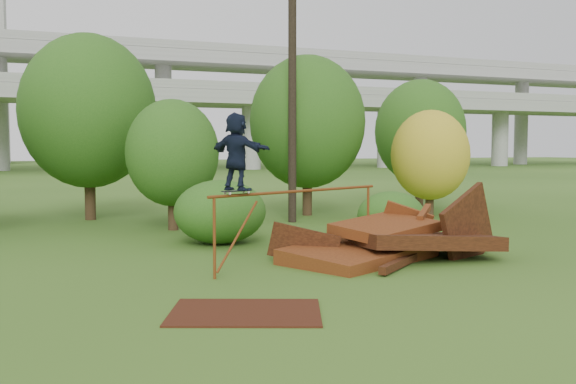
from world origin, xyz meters
name	(u,v)px	position (x,y,z in m)	size (l,w,h in m)	color
ground	(364,279)	(0.00, 0.00, 0.00)	(240.00, 240.00, 0.00)	#2D5116
scrap_pile	(392,243)	(1.69, 1.77, 0.38)	(5.68, 3.57, 2.19)	#4D210D
grind_rail	(300,204)	(-0.50, 2.02, 1.32)	(4.72, 2.01, 1.64)	brown
skateboard	(237,191)	(-2.18, 1.32, 1.70)	(0.69, 0.42, 0.07)	black
skater	(237,151)	(-2.18, 1.32, 2.49)	(1.44, 0.46, 1.55)	black
flat_plate	(245,312)	(-2.96, -1.58, 0.01)	(2.33, 1.66, 0.03)	#3A180C
tree_1	(88,111)	(-4.05, 12.72, 3.84)	(4.71, 4.71, 6.55)	black
tree_2	(172,153)	(-1.91, 8.81, 2.40)	(2.88, 2.88, 4.06)	black
tree_3	(307,122)	(3.71, 11.23, 3.52)	(4.34, 4.34, 6.02)	black
tree_4	(430,155)	(7.50, 8.75, 2.29)	(2.85, 2.85, 3.93)	black
tree_5	(420,132)	(9.73, 12.78, 3.24)	(3.92, 3.92, 5.51)	black
shrub_left	(220,212)	(-1.33, 5.53, 0.86)	(2.47, 2.28, 1.71)	#184412
shrub_right	(391,215)	(3.29, 4.47, 0.68)	(1.91, 1.75, 1.35)	#184412
utility_pole	(292,86)	(2.34, 9.38, 4.66)	(1.40, 0.28, 9.17)	black
freeway_overpass	(86,76)	(0.00, 62.92, 10.32)	(160.00, 15.00, 13.70)	gray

